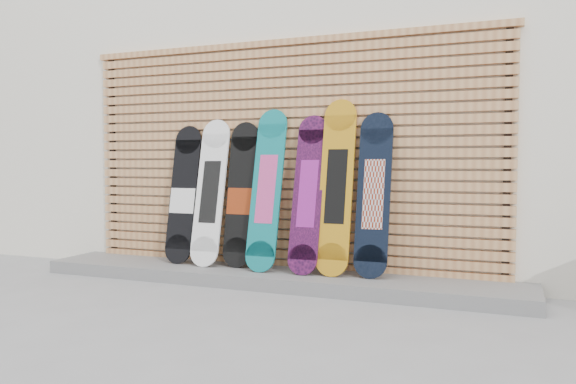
{
  "coord_description": "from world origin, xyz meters",
  "views": [
    {
      "loc": [
        1.88,
        -4.05,
        1.12
      ],
      "look_at": [
        -0.01,
        0.75,
        0.85
      ],
      "focal_mm": 35.0,
      "sensor_mm": 36.0,
      "label": 1
    }
  ],
  "objects_px": {
    "snowboard_6": "(374,194)",
    "snowboard_4": "(308,194)",
    "snowboard_3": "(267,189)",
    "snowboard_5": "(336,186)",
    "snowboard_0": "(183,195)",
    "snowboard_2": "(241,195)",
    "snowboard_1": "(210,192)"
  },
  "relations": [
    {
      "from": "snowboard_2",
      "to": "snowboard_5",
      "type": "xyz_separation_m",
      "value": [
        0.97,
        -0.04,
        0.1
      ]
    },
    {
      "from": "snowboard_3",
      "to": "snowboard_4",
      "type": "xyz_separation_m",
      "value": [
        0.41,
        0.01,
        -0.03
      ]
    },
    {
      "from": "snowboard_1",
      "to": "snowboard_6",
      "type": "bearing_deg",
      "value": 0.72
    },
    {
      "from": "snowboard_6",
      "to": "snowboard_2",
      "type": "bearing_deg",
      "value": 179.29
    },
    {
      "from": "snowboard_0",
      "to": "snowboard_1",
      "type": "xyz_separation_m",
      "value": [
        0.32,
        -0.02,
        0.04
      ]
    },
    {
      "from": "snowboard_1",
      "to": "snowboard_3",
      "type": "xyz_separation_m",
      "value": [
        0.61,
        -0.02,
        0.04
      ]
    },
    {
      "from": "snowboard_2",
      "to": "snowboard_4",
      "type": "distance_m",
      "value": 0.7
    },
    {
      "from": "snowboard_0",
      "to": "snowboard_4",
      "type": "relative_size",
      "value": 0.95
    },
    {
      "from": "snowboard_5",
      "to": "snowboard_1",
      "type": "bearing_deg",
      "value": -179.99
    },
    {
      "from": "snowboard_4",
      "to": "snowboard_6",
      "type": "xyz_separation_m",
      "value": [
        0.6,
        0.04,
        0.0
      ]
    },
    {
      "from": "snowboard_2",
      "to": "snowboard_5",
      "type": "relative_size",
      "value": 0.89
    },
    {
      "from": "snowboard_0",
      "to": "snowboard_3",
      "type": "relative_size",
      "value": 0.91
    },
    {
      "from": "snowboard_1",
      "to": "snowboard_6",
      "type": "distance_m",
      "value": 1.62
    },
    {
      "from": "snowboard_1",
      "to": "snowboard_3",
      "type": "distance_m",
      "value": 0.61
    },
    {
      "from": "snowboard_2",
      "to": "snowboard_4",
      "type": "bearing_deg",
      "value": -4.2
    },
    {
      "from": "snowboard_0",
      "to": "snowboard_5",
      "type": "xyz_separation_m",
      "value": [
        1.6,
        -0.02,
        0.11
      ]
    },
    {
      "from": "snowboard_1",
      "to": "snowboard_2",
      "type": "xyz_separation_m",
      "value": [
        0.32,
        0.04,
        -0.03
      ]
    },
    {
      "from": "snowboard_3",
      "to": "snowboard_5",
      "type": "distance_m",
      "value": 0.67
    },
    {
      "from": "snowboard_0",
      "to": "snowboard_3",
      "type": "bearing_deg",
      "value": -2.8
    },
    {
      "from": "snowboard_1",
      "to": "snowboard_2",
      "type": "relative_size",
      "value": 1.02
    },
    {
      "from": "snowboard_2",
      "to": "snowboard_4",
      "type": "xyz_separation_m",
      "value": [
        0.7,
        -0.05,
        0.03
      ]
    },
    {
      "from": "snowboard_1",
      "to": "snowboard_4",
      "type": "xyz_separation_m",
      "value": [
        1.02,
        -0.02,
        0.0
      ]
    },
    {
      "from": "snowboard_2",
      "to": "snowboard_5",
      "type": "height_order",
      "value": "snowboard_5"
    },
    {
      "from": "snowboard_1",
      "to": "snowboard_3",
      "type": "bearing_deg",
      "value": -2.13
    },
    {
      "from": "snowboard_3",
      "to": "snowboard_4",
      "type": "bearing_deg",
      "value": 1.07
    },
    {
      "from": "snowboard_2",
      "to": "snowboard_3",
      "type": "relative_size",
      "value": 0.92
    },
    {
      "from": "snowboard_0",
      "to": "snowboard_6",
      "type": "bearing_deg",
      "value": -0.08
    },
    {
      "from": "snowboard_0",
      "to": "snowboard_3",
      "type": "height_order",
      "value": "snowboard_3"
    },
    {
      "from": "snowboard_3",
      "to": "snowboard_6",
      "type": "distance_m",
      "value": 1.01
    },
    {
      "from": "snowboard_6",
      "to": "snowboard_4",
      "type": "bearing_deg",
      "value": -176.62
    },
    {
      "from": "snowboard_3",
      "to": "snowboard_5",
      "type": "bearing_deg",
      "value": 1.96
    },
    {
      "from": "snowboard_0",
      "to": "snowboard_3",
      "type": "xyz_separation_m",
      "value": [
        0.93,
        -0.05,
        0.08
      ]
    }
  ]
}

